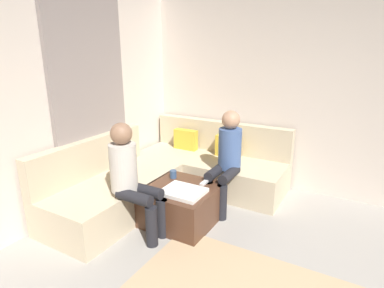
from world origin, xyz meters
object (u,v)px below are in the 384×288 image
at_px(coffee_mug, 173,174).
at_px(person_on_couch_side, 131,176).
at_px(sectional_couch, 172,175).
at_px(game_remote, 205,182).
at_px(ottoman, 181,204).
at_px(person_on_couch_back, 226,157).

relative_size(coffee_mug, person_on_couch_side, 0.08).
distance_m(sectional_couch, game_remote, 0.72).
xyz_separation_m(coffee_mug, person_on_couch_side, (-0.10, -0.63, 0.19)).
bearing_deg(person_on_couch_side, ottoman, 145.07).
height_order(coffee_mug, game_remote, coffee_mug).
distance_m(coffee_mug, game_remote, 0.40).
bearing_deg(sectional_couch, ottoman, -48.11).
bearing_deg(sectional_couch, person_on_couch_back, 4.18).
bearing_deg(coffee_mug, person_on_couch_side, -98.59).
bearing_deg(person_on_couch_back, game_remote, 72.63).
xyz_separation_m(ottoman, coffee_mug, (-0.22, 0.18, 0.26)).
height_order(coffee_mug, person_on_couch_side, person_on_couch_side).
xyz_separation_m(sectional_couch, game_remote, (0.64, -0.30, 0.15)).
bearing_deg(game_remote, person_on_couch_back, 72.63).
bearing_deg(person_on_couch_side, sectional_couch, -171.33).
bearing_deg(person_on_couch_side, person_on_couch_back, 149.39).
xyz_separation_m(sectional_couch, person_on_couch_back, (0.75, 0.06, 0.38)).
relative_size(coffee_mug, game_remote, 0.63).
distance_m(ottoman, person_on_couch_back, 0.78).
bearing_deg(ottoman, person_on_couch_side, -124.93).
bearing_deg(person_on_couch_back, person_on_couch_side, 59.39).
relative_size(game_remote, person_on_couch_side, 0.12).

